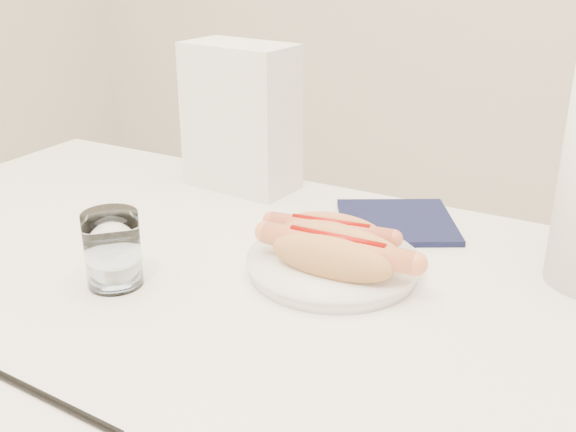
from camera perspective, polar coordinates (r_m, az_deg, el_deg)
The scene contains 8 objects.
table at distance 0.80m, azimuth -6.06°, elevation -10.79°, with size 1.20×0.80×0.75m.
plate at distance 0.82m, azimuth 3.74°, elevation -4.17°, with size 0.20×0.20×0.02m, color white.
hotdog_left at distance 0.84m, azimuth 3.52°, elevation -1.52°, with size 0.16×0.08×0.04m.
hotdog_right at distance 0.78m, azimuth 4.05°, elevation -3.10°, with size 0.18×0.08×0.05m.
water_glass at distance 0.80m, azimuth -14.26°, elevation -2.69°, with size 0.06×0.06×0.09m, color white.
chopstick_near at distance 0.67m, azimuth -20.57°, elevation -13.19°, with size 0.01×0.01×0.22m, color black.
napkin_box at distance 1.07m, azimuth -3.91°, elevation 8.13°, with size 0.17×0.09×0.22m, color white.
navy_napkin at distance 0.97m, azimuth 8.95°, elevation -0.46°, with size 0.15×0.15×0.01m, color #101433.
Camera 1 is at (0.39, -0.54, 1.13)m, focal length 43.13 mm.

